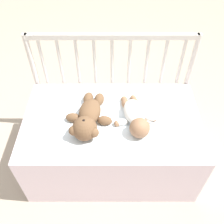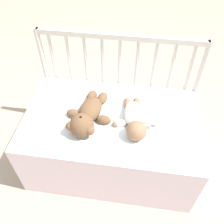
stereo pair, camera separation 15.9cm
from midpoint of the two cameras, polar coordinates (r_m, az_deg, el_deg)
The scene contains 6 objects.
ground_plane at distance 2.02m, azimuth 2.27°, elevation -10.88°, with size 12.00×12.00×0.00m, color tan.
crib_mattress at distance 1.82m, azimuth 2.49°, elevation -6.79°, with size 1.16×0.69×0.48m.
crib_rail at distance 1.81m, azimuth 4.22°, elevation 9.83°, with size 1.16×0.04×0.89m.
blanket at distance 1.64m, azimuth 2.11°, elevation -1.13°, with size 0.78×0.54×0.01m.
teddy_bear at distance 1.57m, azimuth -2.83°, elevation -0.99°, with size 0.30×0.43×0.15m.
baby at distance 1.57m, azimuth 8.10°, elevation -1.75°, with size 0.29×0.39×0.13m.
Camera 2 is at (0.16, -1.07, 1.70)m, focal length 40.00 mm.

